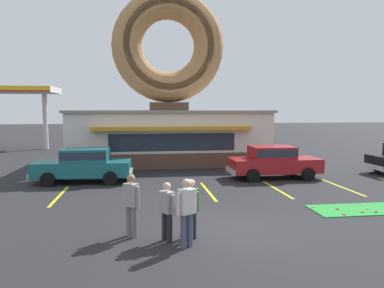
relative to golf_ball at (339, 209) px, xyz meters
name	(u,v)px	position (x,y,z in m)	size (l,w,h in m)	color
ground_plane	(229,230)	(-4.20, -1.50, -0.05)	(160.00, 160.00, 0.00)	#232326
donut_shop_building	(169,104)	(-4.86, 12.44, 3.69)	(12.30, 6.75, 10.96)	brown
putting_mat	(367,209)	(0.99, -0.06, -0.04)	(3.83, 1.50, 0.03)	green
mini_donut_near_right	(367,208)	(0.99, -0.09, 0.00)	(0.13, 0.13, 0.04)	#E5C666
mini_donut_mid_left	(313,207)	(-0.72, 0.40, 0.00)	(0.13, 0.13, 0.04)	#E5C666
mini_donut_mid_centre	(338,209)	(-0.04, -0.01, 0.00)	(0.13, 0.13, 0.04)	#A5724C
mini_donut_mid_right	(376,212)	(1.03, -0.51, 0.00)	(0.13, 0.13, 0.04)	#A5724C
mini_donut_far_left	(344,214)	(-0.17, -0.64, 0.00)	(0.13, 0.13, 0.04)	#D17F47
mini_donut_far_centre	(363,212)	(0.58, -0.46, 0.00)	(0.13, 0.13, 0.04)	#D17F47
golf_ball	(339,209)	(0.00, 0.00, 0.00)	(0.04, 0.04, 0.04)	white
car_teal	(84,164)	(-9.32, 6.23, 0.82)	(4.62, 2.10, 1.60)	#196066
car_red	(274,161)	(-0.14, 6.00, 0.82)	(4.56, 1.99, 1.60)	maroon
pedestrian_blue_sweater_man	(187,209)	(-5.55, -2.68, 0.91)	(0.53, 0.40, 1.72)	#474C66
pedestrian_hooded_kid	(167,209)	(-6.01, -2.21, 0.80)	(0.42, 0.50, 1.55)	#232328
pedestrian_leather_jacket_man	(191,206)	(-5.35, -2.03, 0.82)	(0.41, 0.52, 1.59)	#232328
pedestrian_clipboard_woman	(131,202)	(-6.93, -1.71, 0.90)	(0.45, 0.45, 1.70)	slate
trash_bin	(273,159)	(1.14, 9.55, 0.45)	(0.57, 0.57, 0.97)	#1E662D
gas_station_canopy	(1,92)	(-18.28, 21.97, 4.81)	(9.00, 4.46, 5.30)	silver
parking_stripe_far_left	(59,196)	(-9.89, 3.50, -0.05)	(0.12, 3.60, 0.01)	yellow
parking_stripe_left	(136,193)	(-6.89, 3.50, -0.05)	(0.12, 3.60, 0.01)	yellow
parking_stripe_mid_left	(208,191)	(-3.89, 3.50, -0.05)	(0.12, 3.60, 0.01)	yellow
parking_stripe_centre	(277,189)	(-0.89, 3.50, -0.05)	(0.12, 3.60, 0.01)	yellow
parking_stripe_mid_right	(342,187)	(2.11, 3.50, -0.05)	(0.12, 3.60, 0.01)	yellow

